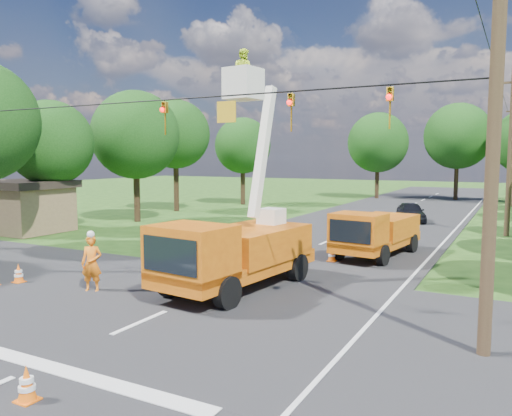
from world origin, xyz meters
The scene contains 24 objects.
ground centered at (0.00, 20.00, 0.00)m, with size 140.00×140.00×0.00m, color #204414.
road_main centered at (0.00, 20.00, 0.00)m, with size 12.00×100.00×0.06m, color black.
road_cross centered at (0.00, 2.00, 0.00)m, with size 56.00×10.00×0.07m, color black.
stop_bar centered at (0.00, -3.20, 0.00)m, with size 9.00×0.45×0.02m, color silver.
edge_line centered at (5.60, 20.00, 0.00)m, with size 0.12×90.00×0.02m, color silver.
bucket_truck centered at (0.51, 4.30, 1.71)m, with size 3.29×6.92×8.22m.
second_truck centered at (3.30, 12.26, 1.14)m, with size 2.98×6.09×2.19m.
ground_worker centered at (-3.69, 1.82, 0.98)m, with size 0.71×0.47×1.95m, color #DF5F12.
distant_car centered at (2.28, 26.10, 0.70)m, with size 1.64×4.09×1.39m, color black.
traffic_cone_1 centered at (1.11, -4.42, 0.36)m, with size 0.38×0.38×0.71m.
traffic_cone_2 centered at (0.26, 7.76, 0.36)m, with size 0.38×0.38×0.71m.
traffic_cone_3 centered at (1.93, 10.28, 0.36)m, with size 0.38×0.38×0.71m.
traffic_cone_4 centered at (-6.91, 1.39, 0.36)m, with size 0.38×0.38×0.71m.
traffic_cone_7 centered at (3.90, 16.19, 0.36)m, with size 0.38×0.38×0.71m.
pole_right_near centered at (8.50, 2.00, 5.11)m, with size 1.80×0.30×10.00m.
pole_right_mid centered at (8.50, 22.00, 5.11)m, with size 1.80×0.30×10.00m.
signal_span centered at (2.23, 1.99, 5.88)m, with size 18.00×0.29×1.07m.
shed centered at (-18.00, 10.00, 1.62)m, with size 5.50×4.50×3.15m.
tree_left_c centered at (-16.50, 11.00, 5.44)m, with size 5.20×5.20×8.06m.
tree_left_d centered at (-15.00, 17.00, 6.12)m, with size 6.20×6.20×9.24m.
tree_left_e centered at (-16.80, 24.00, 6.49)m, with size 5.80×5.80×9.41m.
tree_left_f centered at (-14.80, 32.00, 5.69)m, with size 5.40×5.40×8.40m.
tree_far_a centered at (-5.00, 45.00, 6.19)m, with size 6.60×6.60×9.50m.
tree_far_b centered at (3.00, 47.00, 6.81)m, with size 7.00×7.00×10.32m.
Camera 1 is at (9.06, -10.28, 4.56)m, focal length 35.00 mm.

